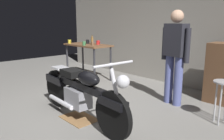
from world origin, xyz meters
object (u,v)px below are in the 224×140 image
(person_standing, at_px, (175,53))
(bottle, at_px, (92,41))
(motorcycle, at_px, (80,92))
(mug_yellow_tall, at_px, (70,42))
(mug_brown_stoneware, at_px, (93,44))
(mug_red_diner, at_px, (98,43))
(mug_black_matte, at_px, (88,42))
(mug_green_speckled, at_px, (84,43))

(person_standing, relative_size, bottle, 6.93)
(motorcycle, relative_size, bottle, 9.09)
(person_standing, height_order, mug_yellow_tall, person_standing)
(mug_brown_stoneware, relative_size, mug_yellow_tall, 0.90)
(mug_red_diner, relative_size, mug_brown_stoneware, 1.19)
(motorcycle, height_order, person_standing, person_standing)
(motorcycle, height_order, mug_yellow_tall, mug_yellow_tall)
(motorcycle, height_order, mug_black_matte, mug_black_matte)
(mug_brown_stoneware, bearing_deg, mug_red_diner, 105.81)
(mug_green_speckled, xyz_separation_m, mug_yellow_tall, (-0.66, 0.01, -0.00))
(mug_yellow_tall, height_order, bottle, bottle)
(motorcycle, relative_size, mug_yellow_tall, 18.85)
(mug_yellow_tall, relative_size, bottle, 0.48)
(mug_green_speckled, relative_size, bottle, 0.47)
(mug_brown_stoneware, distance_m, mug_black_matte, 0.45)
(mug_yellow_tall, bearing_deg, person_standing, 4.18)
(motorcycle, bearing_deg, person_standing, 74.06)
(person_standing, height_order, mug_red_diner, person_standing)
(person_standing, bearing_deg, mug_brown_stoneware, 7.35)
(motorcycle, xyz_separation_m, mug_brown_stoneware, (-1.68, 1.58, 0.50))
(mug_red_diner, xyz_separation_m, mug_green_speckled, (-0.06, -0.38, -0.00))
(person_standing, distance_m, mug_brown_stoneware, 2.25)
(mug_red_diner, height_order, mug_green_speckled, mug_red_diner)
(mug_red_diner, height_order, bottle, bottle)
(person_standing, relative_size, mug_brown_stoneware, 16.03)
(motorcycle, distance_m, mug_red_diner, 2.55)
(mug_black_matte, distance_m, bottle, 0.22)
(mug_red_diner, distance_m, mug_green_speckled, 0.39)
(person_standing, bearing_deg, mug_yellow_tall, 10.03)
(mug_red_diner, xyz_separation_m, mug_yellow_tall, (-0.73, -0.38, -0.00))
(mug_yellow_tall, distance_m, bottle, 0.66)
(mug_yellow_tall, bearing_deg, mug_green_speckled, -0.55)
(person_standing, relative_size, mug_red_diner, 13.53)
(bottle, bearing_deg, mug_brown_stoneware, -34.35)
(mug_brown_stoneware, bearing_deg, mug_black_matte, 159.35)
(mug_brown_stoneware, distance_m, mug_green_speckled, 0.21)
(mug_green_speckled, distance_m, mug_black_matte, 0.44)
(bottle, bearing_deg, mug_red_diner, 29.60)
(mug_brown_stoneware, bearing_deg, mug_yellow_tall, -168.29)
(motorcycle, xyz_separation_m, mug_green_speckled, (-1.81, 1.41, 0.50))
(mug_yellow_tall, height_order, mug_black_matte, mug_black_matte)
(motorcycle, distance_m, bottle, 2.60)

